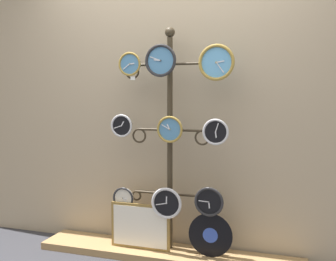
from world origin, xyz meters
TOP-DOWN VIEW (x-y plane):
  - shop_wall at (0.00, 0.57)m, footprint 4.40×0.04m
  - low_shelf at (0.00, 0.35)m, footprint 2.20×0.36m
  - display_stand at (0.00, 0.41)m, footprint 0.78×0.35m
  - clock_top_left at (-0.31, 0.32)m, footprint 0.19×0.04m
  - clock_top_center at (-0.04, 0.30)m, footprint 0.26×0.04m
  - clock_top_right at (0.40, 0.33)m, footprint 0.28×0.04m
  - clock_middle_left at (-0.39, 0.33)m, footprint 0.19×0.04m
  - clock_middle_center at (0.03, 0.33)m, footprint 0.22×0.04m
  - clock_middle_right at (0.40, 0.30)m, footprint 0.20×0.04m
  - clock_bottom_left at (-0.39, 0.33)m, footprint 0.19×0.04m
  - clock_bottom_center at (0.01, 0.30)m, footprint 0.25×0.04m
  - clock_bottom_right at (0.35, 0.30)m, footprint 0.23×0.04m
  - vinyl_record at (0.36, 0.32)m, footprint 0.35×0.01m
  - picture_frame at (-0.23, 0.31)m, footprint 0.52×0.02m
  - price_tag_upper at (-0.29, 0.32)m, footprint 0.04×0.00m

SIDE VIEW (x-z plane):
  - low_shelf at x=0.00m, z-range 0.00..0.06m
  - vinyl_record at x=0.36m, z-range 0.06..0.41m
  - picture_frame at x=-0.23m, z-range 0.06..0.44m
  - clock_bottom_left at x=-0.39m, z-range 0.38..0.56m
  - clock_bottom_center at x=0.01m, z-range 0.34..0.60m
  - clock_bottom_right at x=0.35m, z-range 0.40..0.63m
  - display_stand at x=0.00m, z-range -0.19..1.69m
  - clock_middle_right at x=0.40m, z-range 0.95..1.16m
  - clock_middle_center at x=0.03m, z-range 0.96..1.17m
  - clock_middle_left at x=-0.39m, z-range 0.99..1.18m
  - shop_wall at x=0.00m, z-range 0.00..2.80m
  - price_tag_upper at x=-0.29m, z-range 1.46..1.49m
  - clock_top_right at x=0.40m, z-range 1.44..1.72m
  - clock_top_left at x=-0.31m, z-range 1.49..1.68m
  - clock_top_center at x=-0.04m, z-range 1.48..1.73m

